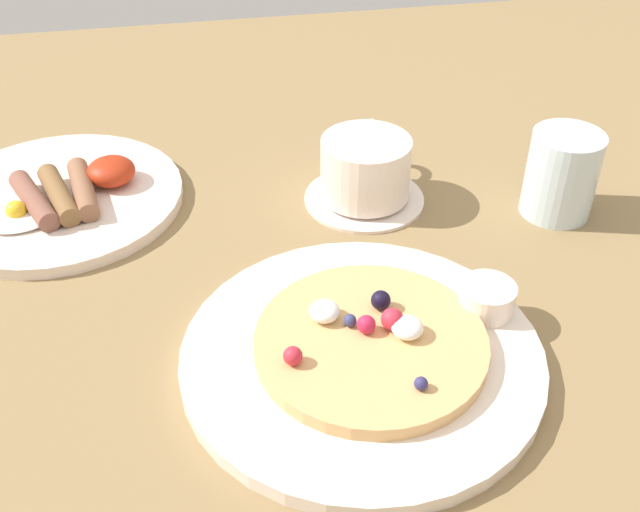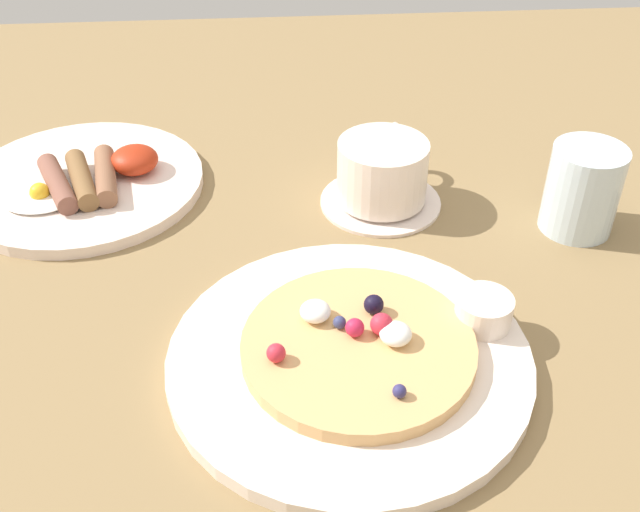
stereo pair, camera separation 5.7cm
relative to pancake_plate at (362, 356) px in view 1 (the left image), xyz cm
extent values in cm
cube|color=olive|center=(-6.79, 6.11, -2.17)|extent=(191.89, 140.88, 3.00)
cylinder|color=white|center=(0.00, 0.00, 0.00)|extent=(28.18, 28.18, 1.35)
cylinder|color=tan|center=(0.66, -0.03, 1.28)|extent=(18.03, 18.03, 1.22)
sphere|color=red|center=(2.24, 3.18, 2.59)|extent=(1.39, 1.39, 1.39)
sphere|color=black|center=(2.22, 3.19, 2.69)|extent=(1.59, 1.59, 1.59)
sphere|color=red|center=(-5.62, -1.56, 2.62)|extent=(1.45, 1.45, 1.45)
sphere|color=navy|center=(2.86, -5.75, 2.40)|extent=(1.01, 1.01, 1.01)
sphere|color=red|center=(2.49, 0.75, 2.78)|extent=(1.78, 1.78, 1.78)
sphere|color=navy|center=(-0.63, 1.62, 2.41)|extent=(1.03, 1.03, 1.03)
sphere|color=#CD2A44|center=(2.85, 0.64, 2.50)|extent=(1.21, 1.21, 1.21)
sphere|color=#C12144|center=(0.44, 0.71, 2.63)|extent=(1.47, 1.47, 1.47)
ellipsoid|color=white|center=(3.43, -0.21, 2.64)|extent=(2.48, 2.48, 1.49)
ellipsoid|color=white|center=(-2.43, 2.81, 2.63)|extent=(2.44, 2.44, 1.46)
cylinder|color=white|center=(10.98, 2.63, 1.93)|extent=(4.61, 4.61, 2.52)
cylinder|color=maroon|center=(10.98, 2.63, 2.44)|extent=(3.78, 3.78, 0.30)
cylinder|color=#F5DFD2|center=(-25.04, 27.69, -0.06)|extent=(24.95, 24.95, 1.23)
cylinder|color=brown|center=(-22.23, 26.36, 1.59)|extent=(3.70, 9.67, 2.06)
cylinder|color=brown|center=(-24.52, 25.75, 1.59)|extent=(4.88, 9.63, 2.06)
cylinder|color=brown|center=(-26.81, 25.14, 1.59)|extent=(5.67, 9.49, 2.06)
ellipsoid|color=white|center=(-28.34, 23.94, 0.85)|extent=(7.43, 6.32, 0.60)
sphere|color=yellow|center=(-28.34, 23.94, 1.35)|extent=(2.00, 2.00, 2.00)
ellipsoid|color=#B02B12|center=(-19.52, 28.74, 1.90)|extent=(4.90, 4.90, 2.70)
cylinder|color=#F4DFD3|center=(5.59, 22.50, -0.30)|extent=(12.22, 12.22, 0.74)
cylinder|color=white|center=(5.59, 22.50, 3.14)|extent=(8.97, 8.97, 6.13)
torus|color=white|center=(7.42, 27.67, 3.45)|extent=(2.17, 4.26, 4.24)
cylinder|color=olive|center=(5.59, 22.50, 5.10)|extent=(7.62, 7.62, 0.49)
cylinder|color=silver|center=(23.82, 17.01, 3.61)|extent=(6.92, 6.92, 8.56)
camera|label=1|loc=(-11.09, -40.82, 42.08)|focal=42.69mm
camera|label=2|loc=(-5.41, -41.58, 42.08)|focal=42.69mm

